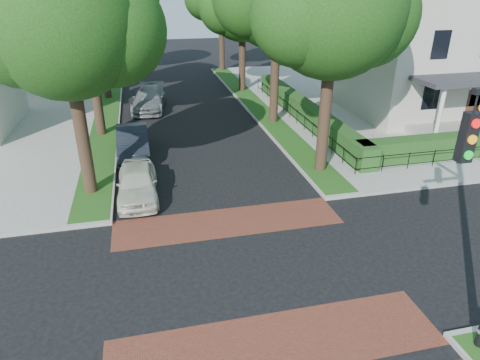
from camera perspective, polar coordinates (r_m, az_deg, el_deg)
name	(u,v)px	position (r m, az deg, el deg)	size (l,w,h in m)	color
ground	(247,271)	(14.57, 1.00, -11.99)	(120.00, 120.00, 0.00)	black
sidewalk_ne	(423,96)	(38.60, 23.18, 10.27)	(30.00, 30.00, 0.15)	gray
crosswalk_far	(228,222)	(17.15, -1.60, -5.63)	(9.00, 2.20, 0.01)	brown
crosswalk_near	(276,343)	(12.27, 4.85, -20.81)	(9.00, 2.20, 0.01)	brown
grass_strip_ne	(256,105)	(32.60, 2.13, 9.95)	(1.60, 29.80, 0.02)	#274D16
grass_strip_nw	(107,115)	(31.64, -17.34, 8.33)	(1.60, 29.80, 0.02)	#274D16
tree_right_near	(334,8)	(20.33, 12.42, 21.44)	(7.75, 6.67, 10.66)	black
tree_right_far	(243,4)	(36.48, 0.39, 22.37)	(7.25, 6.23, 9.74)	black
tree_left_near	(67,23)	(18.68, -22.07, 18.85)	(7.50, 6.45, 10.20)	black
tree_left_far	(97,3)	(35.56, -18.48, 21.45)	(7.00, 6.02, 9.86)	black
hedge_main_road	(305,111)	(29.40, 8.64, 9.15)	(1.00, 18.00, 1.20)	#1B3E15
fence_main_road	(293,113)	(29.16, 7.13, 8.80)	(0.06, 18.00, 0.90)	black
house_victorian	(440,23)	(34.04, 25.11, 18.44)	(13.00, 13.05, 12.48)	beige
parked_car_front	(137,182)	(19.22, -13.54, -0.33)	(1.72, 4.26, 1.45)	silver
parked_car_middle	(133,142)	(23.99, -14.11, 4.98)	(1.65, 4.72, 1.56)	black
parked_car_rear	(149,99)	(32.55, -12.03, 10.53)	(2.20, 5.41, 1.57)	gray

